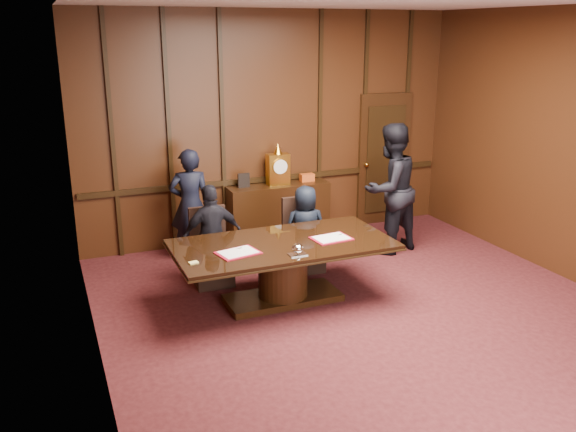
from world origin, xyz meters
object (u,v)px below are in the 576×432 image
Objects in this scene: signatory_right at (305,229)px; witness_right at (390,189)px; conference_table at (283,262)px; witness_left at (190,205)px; signatory_left at (212,236)px; sideboard at (278,210)px.

witness_right is at bearing -160.91° from signatory_right.
witness_left reaches higher than conference_table.
signatory_right is at bearing 50.91° from conference_table.
conference_table is 2.00m from witness_left.
witness_right is at bearing -177.10° from signatory_left.
sideboard is 1.37m from signatory_right.
signatory_left reaches higher than signatory_right.
signatory_right is (-0.14, -1.36, 0.12)m from sideboard.
witness_right is (2.12, 1.06, 0.45)m from conference_table.
signatory_right is 1.71m from witness_left.
witness_left is at bearing -29.48° from signatory_right.
signatory_left is at bearing -136.57° from sideboard.
signatory_left is 2.80m from witness_right.
signatory_left is (-1.44, -1.36, 0.19)m from sideboard.
witness_right is at bearing 26.60° from conference_table.
sideboard is 2.30m from conference_table.
conference_table is at bearing 59.93° from signatory_right.
witness_left is at bearing -31.39° from witness_right.
witness_left is at bearing -91.13° from signatory_left.
witness_right reaches higher than witness_left.
signatory_left is 0.70× the size of witness_right.
sideboard reaches higher than conference_table.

